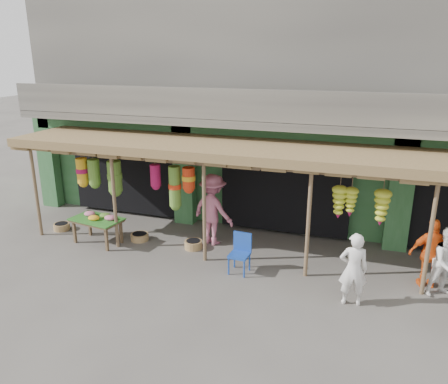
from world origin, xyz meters
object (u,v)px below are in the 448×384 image
(flower_table, at_px, (98,220))
(person_vendor, at_px, (431,253))
(person_front, at_px, (353,269))
(person_shopper, at_px, (213,209))
(person_right, at_px, (447,263))
(blue_chair, at_px, (241,251))

(flower_table, xyz_separation_m, person_vendor, (8.25, 0.32, 0.13))
(person_front, distance_m, person_shopper, 4.21)
(person_right, bearing_deg, person_vendor, 104.33)
(person_vendor, xyz_separation_m, person_shopper, (-5.30, 0.66, 0.17))
(person_right, bearing_deg, person_front, 179.23)
(blue_chair, distance_m, person_vendor, 4.19)
(flower_table, bearing_deg, person_vendor, 11.24)
(person_right, height_order, person_shopper, person_shopper)
(blue_chair, bearing_deg, flower_table, 179.02)
(flower_table, distance_m, blue_chair, 4.14)
(flower_table, xyz_separation_m, person_front, (6.68, -0.96, 0.12))
(person_vendor, bearing_deg, blue_chair, -2.19)
(person_right, xyz_separation_m, person_vendor, (-0.28, 0.30, 0.03))
(flower_table, height_order, blue_chair, blue_chair)
(person_vendor, height_order, person_shopper, person_shopper)
(person_right, relative_size, person_vendor, 0.96)
(blue_chair, distance_m, person_front, 2.65)
(blue_chair, bearing_deg, person_front, -10.42)
(flower_table, height_order, person_shopper, person_shopper)
(flower_table, bearing_deg, person_right, 9.15)
(flower_table, bearing_deg, person_front, 0.83)
(blue_chair, distance_m, person_shopper, 1.81)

